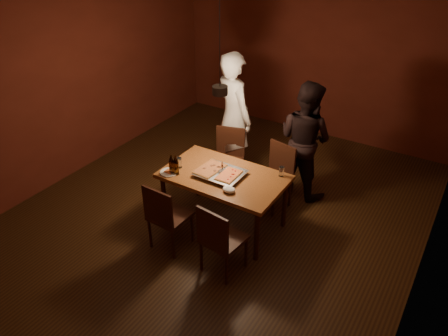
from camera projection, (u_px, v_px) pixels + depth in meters
The scene contains 19 objects.
room_shell at pixel (220, 118), 5.20m from camera, with size 6.00×6.00×6.00m.
dining_table at pixel (224, 180), 5.37m from camera, with size 1.50×0.90×0.75m.
chair_far_left at pixel (229, 153), 6.25m from camera, with size 0.52×0.52×0.49m.
chair_far_right at pixel (277, 170), 5.84m from camera, with size 0.51×0.51×0.49m.
chair_near_left at pixel (165, 212), 5.04m from camera, with size 0.43×0.43×0.49m.
chair_near_right at pixel (219, 235), 4.69m from camera, with size 0.47×0.47×0.49m.
pizza_tray at pixel (221, 174), 5.31m from camera, with size 0.55×0.45×0.05m, color silver.
pizza_meat at pixel (210, 168), 5.35m from camera, with size 0.25×0.40×0.02m, color maroon.
pizza_cheese at pixel (229, 175), 5.22m from camera, with size 0.21×0.34×0.02m, color gold.
spatula at pixel (222, 170), 5.31m from camera, with size 0.09×0.24×0.04m, color silver, non-canonical shape.
beer_bottle_a at pixel (172, 164), 5.30m from camera, with size 0.07×0.07×0.26m.
beer_bottle_b at pixel (176, 165), 5.28m from camera, with size 0.07×0.07×0.26m.
water_glass_left at pixel (179, 163), 5.46m from camera, with size 0.08×0.08×0.13m, color silver.
water_glass_right at pixel (281, 172), 5.28m from camera, with size 0.06×0.06×0.13m, color silver.
plate_slice at pixel (169, 172), 5.37m from camera, with size 0.23×0.23×0.03m.
napkin at pixel (229, 190), 5.00m from camera, with size 0.16×0.12×0.07m, color white.
diner_white at pixel (233, 117), 6.30m from camera, with size 0.70×0.46×1.91m, color white.
diner_dark at pixel (305, 139), 5.98m from camera, with size 0.80×0.63×1.65m, color black.
pendant_lamp at pixel (220, 89), 5.02m from camera, with size 0.18×0.18×1.10m.
Camera 1 is at (2.56, -4.02, 3.58)m, focal length 35.00 mm.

